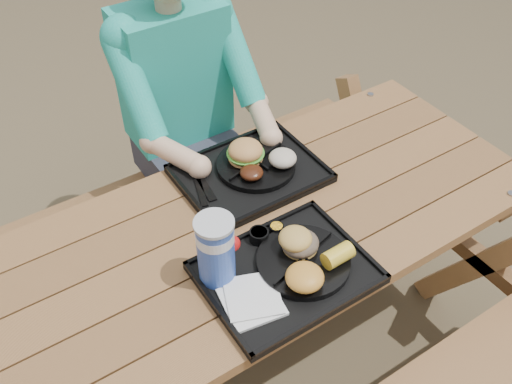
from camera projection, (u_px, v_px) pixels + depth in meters
ground at (256, 356)px, 2.23m from camera, size 60.00×60.00×0.00m
picnic_table at (256, 298)px, 1.97m from camera, size 1.80×1.49×0.75m
tray_near at (286, 273)px, 1.56m from camera, size 0.45×0.35×0.02m
tray_far at (250, 174)px, 1.86m from camera, size 0.45×0.35×0.02m
plate_near at (303, 261)px, 1.57m from camera, size 0.26×0.26×0.02m
plate_far at (256, 165)px, 1.87m from camera, size 0.26×0.26×0.02m
napkin_stack at (252, 301)px, 1.47m from camera, size 0.17×0.17×0.02m
soda_cup at (216, 251)px, 1.48m from camera, size 0.10×0.10×0.20m
condiment_bbq at (259, 236)px, 1.63m from camera, size 0.06×0.06×0.03m
condiment_mustard at (276, 229)px, 1.65m from camera, size 0.04×0.04×0.03m
sandwich at (301, 236)px, 1.55m from camera, size 0.10×0.10×0.10m
mac_cheese at (305, 277)px, 1.48m from camera, size 0.10×0.10×0.05m
corn_cob at (338, 255)px, 1.54m from camera, size 0.09×0.09×0.05m
cutlery_far at (205, 186)px, 1.80m from camera, size 0.05×0.15×0.01m
burger at (245, 147)px, 1.84m from camera, size 0.12×0.12×0.10m
baked_beans at (252, 173)px, 1.80m from camera, size 0.07×0.07×0.03m
potato_salad at (283, 158)px, 1.84m from camera, size 0.09×0.09×0.05m
diner at (182, 126)px, 2.25m from camera, size 0.48×0.84×1.28m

